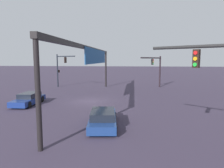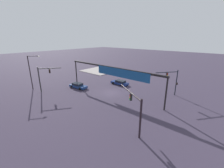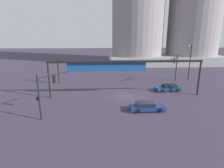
{
  "view_description": "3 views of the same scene",
  "coord_description": "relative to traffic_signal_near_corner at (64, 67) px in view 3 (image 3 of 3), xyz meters",
  "views": [
    {
      "loc": [
        22.12,
        5.04,
        4.75
      ],
      "look_at": [
        -1.64,
        2.47,
        1.82
      ],
      "focal_mm": 32.52,
      "sensor_mm": 36.0,
      "label": 1
    },
    {
      "loc": [
        -20.67,
        23.42,
        12.08
      ],
      "look_at": [
        -0.43,
        0.15,
        2.19
      ],
      "focal_mm": 23.55,
      "sensor_mm": 36.0,
      "label": 2
    },
    {
      "loc": [
        -3.94,
        -29.21,
        10.15
      ],
      "look_at": [
        -2.45,
        -2.83,
        3.0
      ],
      "focal_mm": 29.56,
      "sensor_mm": 36.0,
      "label": 3
    }
  ],
  "objects": [
    {
      "name": "traffic_signal_cross_street",
      "position": [
        0.93,
        -15.77,
        0.05
      ],
      "size": [
        3.42,
        4.12,
        5.58
      ],
      "rotation": [
        0.0,
        0.0,
        0.93
      ],
      "color": "black",
      "rests_on": "ground"
    },
    {
      "name": "overhead_sign_gantry",
      "position": [
        10.8,
        -8.35,
        1.5
      ],
      "size": [
        25.37,
        0.43,
        6.08
      ],
      "color": "black",
      "rests_on": "ground"
    },
    {
      "name": "traffic_signal_opposite_side",
      "position": [
        23.69,
        0.69,
        0.19
      ],
      "size": [
        3.04,
        4.16,
        5.79
      ],
      "rotation": [
        0.0,
        0.0,
        -2.19
      ],
      "color": "#252425",
      "rests_on": "ground"
    },
    {
      "name": "sedan_car_approaching",
      "position": [
        13.9,
        -14.63,
        -3.11
      ],
      "size": [
        4.82,
        1.95,
        1.21
      ],
      "rotation": [
        0.0,
        0.0,
        0.02
      ],
      "color": "navy",
      "rests_on": "ground"
    },
    {
      "name": "traffic_signal_near_corner",
      "position": [
        0.0,
        0.0,
        0.0
      ],
      "size": [
        5.76,
        3.64,
        5.28
      ],
      "rotation": [
        0.0,
        0.0,
        -0.55
      ],
      "color": "black",
      "rests_on": "ground"
    },
    {
      "name": "streetlamp_curved_arm",
      "position": [
        27.32,
        1.83,
        1.03
      ],
      "size": [
        1.8,
        2.3,
        8.08
      ],
      "rotation": [
        0.0,
        0.0,
        -2.21
      ],
      "color": "black",
      "rests_on": "ground"
    },
    {
      "name": "ground_plane",
      "position": [
        11.75,
        -8.65,
        -3.68
      ],
      "size": [
        228.19,
        228.19,
        0.0
      ],
      "primitive_type": "plane",
      "color": "#3B3246"
    },
    {
      "name": "sedan_car_waiting_far",
      "position": [
        20.09,
        -5.74,
        -3.11
      ],
      "size": [
        4.86,
        2.33,
        1.21
      ],
      "rotation": [
        0.0,
        0.0,
        3.25
      ],
      "color": "navy",
      "rests_on": "ground"
    }
  ]
}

